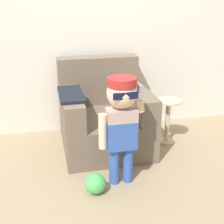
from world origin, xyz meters
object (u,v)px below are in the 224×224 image
at_px(armchair, 103,116).
at_px(toy_ball, 95,184).
at_px(side_table, 168,117).
at_px(person_child, 121,115).

xyz_separation_m(armchair, toy_ball, (-0.25, -0.88, -0.24)).
bearing_deg(toy_ball, armchair, 74.40).
distance_m(armchair, side_table, 0.72).
xyz_separation_m(armchair, side_table, (0.71, -0.11, -0.03)).
height_order(armchair, side_table, armchair).
xyz_separation_m(armchair, person_child, (0.00, -0.77, 0.31)).
distance_m(person_child, toy_ball, 0.62).
height_order(person_child, side_table, person_child).
height_order(person_child, toy_ball, person_child).
distance_m(armchair, toy_ball, 0.95).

